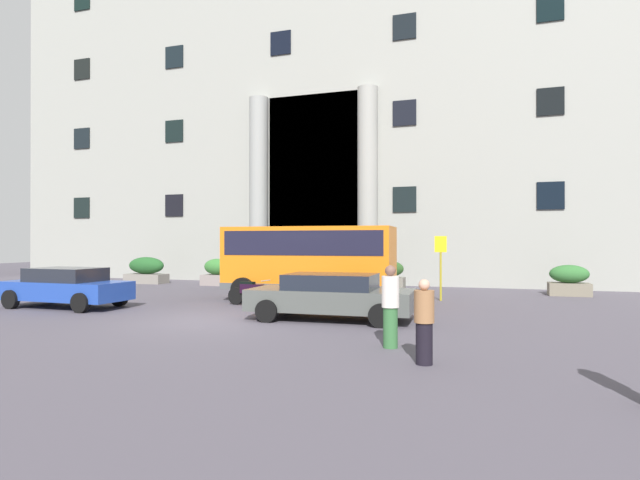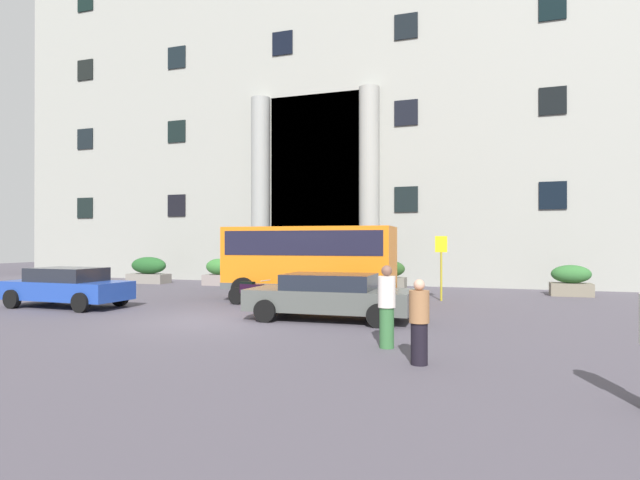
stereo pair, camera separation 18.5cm
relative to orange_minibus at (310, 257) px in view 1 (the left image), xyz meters
name	(u,v)px [view 1 (the left image)]	position (x,y,z in m)	size (l,w,h in m)	color
ground_plane	(211,323)	(-0.95, -5.50, -1.70)	(80.00, 64.00, 0.12)	#4C4651
office_building_facade	(361,116)	(-0.96, 11.98, 8.14)	(41.70, 9.77, 19.59)	gray
orange_minibus	(310,257)	(0.00, 0.00, 0.00)	(6.35, 2.83, 2.75)	orange
bus_stop_sign	(441,260)	(4.65, 1.48, -0.14)	(0.44, 0.08, 2.41)	#A09120
hedge_planter_far_east	(217,272)	(-6.67, 4.85, -0.99)	(1.43, 0.93, 1.34)	gray
hedge_planter_entrance_left	(387,276)	(1.94, 5.13, -0.99)	(1.59, 0.77, 1.35)	slate
hedge_planter_east	(569,281)	(9.47, 4.95, -1.04)	(1.58, 0.95, 1.25)	#716958
hedge_planter_west	(146,271)	(-10.84, 4.77, -0.97)	(2.17, 1.00, 1.39)	slate
hedge_planter_entrance_right	(284,271)	(-3.09, 5.03, -0.89)	(2.07, 0.71, 1.56)	slate
parked_hatchback_near	(331,296)	(2.13, -4.25, -0.96)	(4.65, 2.23, 1.29)	#484C48
parked_compact_extra	(66,287)	(-7.06, -4.46, -0.95)	(4.27, 1.97, 1.32)	#1F3F9C
scooter_by_planter	(251,292)	(-1.42, -2.07, -1.19)	(1.93, 0.56, 0.89)	black
pedestrian_child_trailing	(424,322)	(5.24, -8.74, -0.88)	(0.36, 0.36, 1.52)	black
pedestrian_man_crossing	(390,306)	(4.41, -7.51, -0.78)	(0.36, 0.36, 1.71)	#316435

